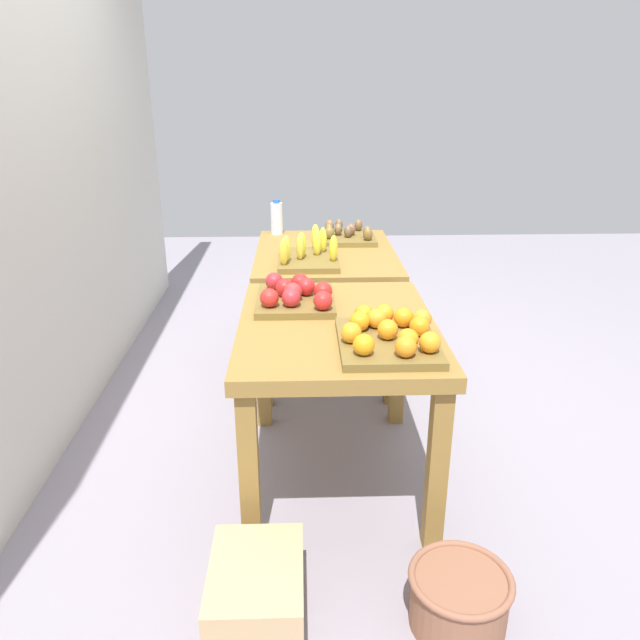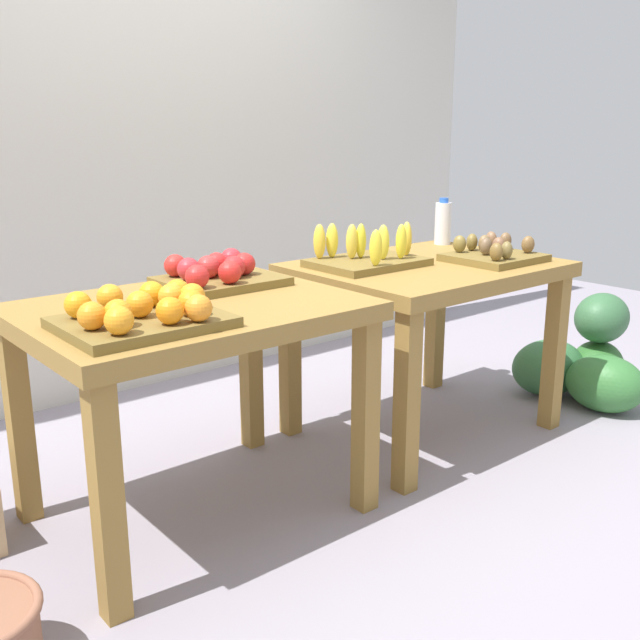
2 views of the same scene
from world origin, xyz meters
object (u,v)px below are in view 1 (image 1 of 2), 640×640
object	(u,v)px
wicker_basket	(459,598)
kiwi_bin	(347,235)
display_table_right	(325,269)
apple_bin	(296,295)
water_bottle	(277,218)
orange_bin	(389,334)
display_table_left	(337,346)
banana_crate	(308,254)
watermelon_pile	(352,292)
cardboard_produce_box	(257,594)

from	to	relation	value
wicker_basket	kiwi_bin	bearing A→B (deg)	5.30
display_table_right	apple_bin	distance (m)	0.94
apple_bin	water_bottle	distance (m)	1.35
display_table_right	water_bottle	world-z (taller)	water_bottle
orange_bin	apple_bin	bearing A→B (deg)	37.39
display_table_left	water_bottle	xyz separation A→B (m)	(1.55, 0.29, 0.21)
display_table_right	wicker_basket	xyz separation A→B (m)	(-1.94, -0.35, -0.53)
display_table_right	banana_crate	distance (m)	0.31
display_table_right	watermelon_pile	size ratio (longest dim) A/B	1.48
display_table_left	kiwi_bin	size ratio (longest dim) A/B	2.89
watermelon_pile	wicker_basket	bearing A→B (deg)	-177.80
display_table_left	banana_crate	world-z (taller)	banana_crate
display_table_left	apple_bin	distance (m)	0.31
watermelon_pile	wicker_basket	world-z (taller)	watermelon_pile
banana_crate	watermelon_pile	xyz separation A→B (m)	(1.14, -0.34, -0.61)
banana_crate	kiwi_bin	world-z (taller)	banana_crate
apple_bin	display_table_right	bearing A→B (deg)	-10.49
display_table_left	wicker_basket	size ratio (longest dim) A/B	3.09
apple_bin	wicker_basket	distance (m)	1.34
display_table_right	water_bottle	distance (m)	0.56
display_table_right	apple_bin	bearing A→B (deg)	169.51
display_table_left	watermelon_pile	xyz separation A→B (m)	(2.02, -0.24, -0.45)
orange_bin	wicker_basket	size ratio (longest dim) A/B	1.31
banana_crate	wicker_basket	distance (m)	1.88
water_bottle	banana_crate	bearing A→B (deg)	-164.35
banana_crate	wicker_basket	world-z (taller)	banana_crate
display_table_right	banana_crate	bearing A→B (deg)	156.92
kiwi_bin	cardboard_produce_box	xyz separation A→B (m)	(-2.16, 0.45, -0.66)
apple_bin	watermelon_pile	xyz separation A→B (m)	(1.81, -0.41, -0.60)
display_table_left	kiwi_bin	distance (m)	1.38
kiwi_bin	watermelon_pile	bearing A→B (deg)	-8.22
apple_bin	wicker_basket	xyz separation A→B (m)	(-1.03, -0.52, -0.68)
display_table_left	watermelon_pile	distance (m)	2.08
wicker_basket	cardboard_produce_box	bearing A→B (deg)	87.34
watermelon_pile	orange_bin	bearing A→B (deg)	178.37
display_table_left	kiwi_bin	xyz separation A→B (m)	(1.37, -0.15, 0.14)
display_table_right	cardboard_produce_box	distance (m)	2.00
banana_crate	water_bottle	xyz separation A→B (m)	(0.68, 0.19, 0.06)
display_table_right	kiwi_bin	world-z (taller)	kiwi_bin
kiwi_bin	watermelon_pile	size ratio (longest dim) A/B	0.51
water_bottle	orange_bin	bearing A→B (deg)	-165.32
wicker_basket	apple_bin	bearing A→B (deg)	26.67
apple_bin	cardboard_produce_box	bearing A→B (deg)	172.52
display_table_left	apple_bin	world-z (taller)	apple_bin
display_table_right	banana_crate	world-z (taller)	banana_crate
watermelon_pile	wicker_basket	distance (m)	2.84
wicker_basket	watermelon_pile	bearing A→B (deg)	2.20
apple_bin	watermelon_pile	bearing A→B (deg)	-12.74
kiwi_bin	display_table_left	bearing A→B (deg)	173.88
orange_bin	cardboard_produce_box	world-z (taller)	orange_bin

